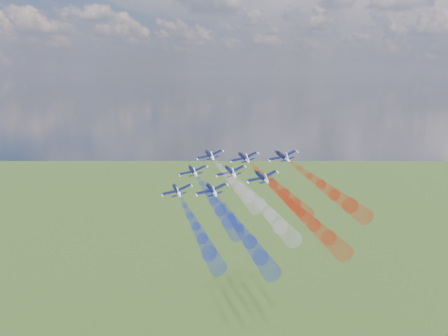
% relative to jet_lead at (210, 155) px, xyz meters
% --- Properties ---
extents(jet_lead, '(17.51, 17.81, 8.12)m').
position_rel_jet_lead_xyz_m(jet_lead, '(0.00, 0.00, 0.00)').
color(jet_lead, black).
extents(trail_lead, '(35.45, 40.55, 11.44)m').
position_rel_jet_lead_xyz_m(trail_lead, '(19.61, -22.84, -3.65)').
color(trail_lead, white).
extents(jet_inner_left, '(17.51, 17.81, 8.12)m').
position_rel_jet_lead_xyz_m(jet_inner_left, '(-0.19, -13.20, -3.83)').
color(jet_inner_left, black).
extents(trail_inner_left, '(35.45, 40.55, 11.44)m').
position_rel_jet_lead_xyz_m(trail_inner_left, '(19.42, -36.04, -7.48)').
color(trail_inner_left, '#1A2EDD').
extents(jet_inner_right, '(17.51, 17.81, 8.12)m').
position_rel_jet_lead_xyz_m(jet_inner_right, '(15.22, -2.37, 0.51)').
color(jet_inner_right, black).
extents(trail_inner_right, '(35.45, 40.55, 11.44)m').
position_rel_jet_lead_xyz_m(trail_inner_right, '(34.83, -25.21, -3.14)').
color(trail_inner_right, red).
extents(jet_outer_left, '(17.51, 17.81, 8.12)m').
position_rel_jet_lead_xyz_m(jet_outer_left, '(0.74, -26.54, -8.02)').
color(jet_outer_left, black).
extents(trail_outer_left, '(35.45, 40.55, 11.44)m').
position_rel_jet_lead_xyz_m(trail_outer_left, '(20.35, -49.38, -11.67)').
color(trail_outer_left, '#1A2EDD').
extents(jet_center_third, '(17.51, 17.81, 8.12)m').
position_rel_jet_lead_xyz_m(jet_center_third, '(15.91, -16.00, -2.14)').
color(jet_center_third, black).
extents(trail_center_third, '(35.45, 40.55, 11.44)m').
position_rel_jet_lead_xyz_m(trail_center_third, '(35.52, -38.84, -5.79)').
color(trail_center_third, white).
extents(jet_outer_right, '(17.51, 17.81, 8.12)m').
position_rel_jet_lead_xyz_m(jet_outer_right, '(30.75, -5.01, 2.52)').
color(jet_outer_right, black).
extents(trail_outer_right, '(35.45, 40.55, 11.44)m').
position_rel_jet_lead_xyz_m(trail_outer_right, '(50.36, -27.85, -1.13)').
color(trail_outer_right, red).
extents(jet_rear_left, '(17.51, 17.81, 8.12)m').
position_rel_jet_lead_xyz_m(jet_rear_left, '(15.10, -28.97, -5.83)').
color(jet_rear_left, black).
extents(trail_rear_left, '(35.45, 40.55, 11.44)m').
position_rel_jet_lead_xyz_m(trail_rear_left, '(34.70, -51.81, -9.48)').
color(trail_rear_left, '#1A2EDD').
extents(jet_rear_right, '(17.51, 17.81, 8.12)m').
position_rel_jet_lead_xyz_m(jet_rear_right, '(28.86, -19.93, -2.19)').
color(jet_rear_right, black).
extents(trail_rear_right, '(35.45, 40.55, 11.44)m').
position_rel_jet_lead_xyz_m(trail_rear_right, '(48.47, -42.77, -5.84)').
color(trail_rear_right, red).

